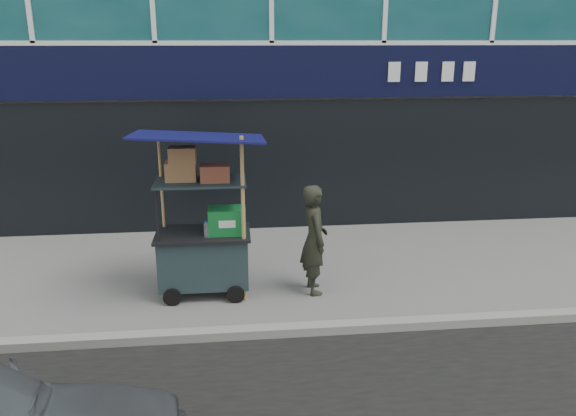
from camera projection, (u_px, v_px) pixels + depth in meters
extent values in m
plane|color=slate|center=(298.00, 326.00, 7.06)|extent=(80.00, 80.00, 0.00)
cube|color=gray|center=(300.00, 330.00, 6.85)|extent=(80.00, 0.18, 0.12)
cube|color=black|center=(272.00, 72.00, 9.90)|extent=(15.68, 0.06, 0.90)
cube|color=black|center=(273.00, 166.00, 10.43)|extent=(15.68, 0.04, 2.40)
cube|color=#19292B|center=(204.00, 259.00, 7.86)|extent=(1.23, 0.72, 0.71)
cylinder|color=black|center=(172.00, 297.00, 7.58)|extent=(0.24, 0.05, 0.24)
cylinder|color=black|center=(236.00, 294.00, 7.66)|extent=(0.24, 0.05, 0.24)
cube|color=black|center=(203.00, 234.00, 7.76)|extent=(1.31, 0.80, 0.04)
cylinder|color=black|center=(157.00, 217.00, 7.31)|extent=(0.03, 0.03, 0.76)
cylinder|color=black|center=(243.00, 214.00, 7.41)|extent=(0.03, 0.03, 0.76)
cylinder|color=black|center=(163.00, 204.00, 7.89)|extent=(0.03, 0.03, 0.76)
cylinder|color=black|center=(242.00, 202.00, 8.00)|extent=(0.03, 0.03, 0.76)
cube|color=#19292B|center=(200.00, 182.00, 7.54)|extent=(1.23, 0.72, 0.03)
cylinder|color=olive|center=(243.00, 222.00, 7.44)|extent=(0.05, 0.05, 2.29)
cylinder|color=olive|center=(163.00, 214.00, 7.93)|extent=(0.04, 0.04, 2.19)
cube|color=#0B0B3F|center=(198.00, 137.00, 7.37)|extent=(1.73, 1.23, 0.20)
cube|color=#106827|center=(227.00, 221.00, 7.68)|extent=(0.51, 0.36, 0.36)
cylinder|color=silver|center=(206.00, 230.00, 7.53)|extent=(0.07, 0.07, 0.20)
cylinder|color=blue|center=(206.00, 222.00, 7.50)|extent=(0.03, 0.03, 0.02)
cube|color=olive|center=(181.00, 171.00, 7.52)|extent=(0.41, 0.31, 0.25)
cube|color=brown|center=(215.00, 173.00, 7.48)|extent=(0.39, 0.29, 0.22)
cube|color=olive|center=(182.00, 154.00, 7.44)|extent=(0.36, 0.27, 0.20)
imported|color=#26291E|center=(314.00, 239.00, 7.84)|extent=(0.42, 0.60, 1.57)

